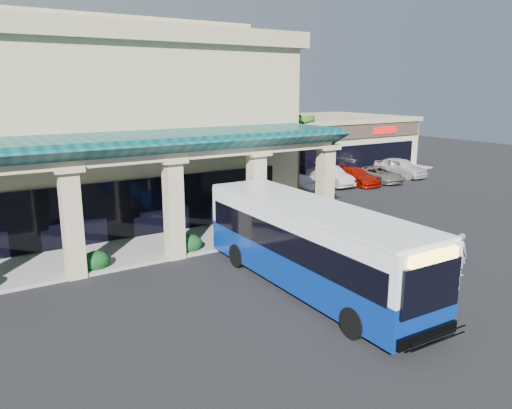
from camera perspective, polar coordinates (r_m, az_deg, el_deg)
ground at (r=20.96m, az=4.32°, el=-8.60°), size 110.00×110.00×0.00m
main_building at (r=31.78m, az=-26.02°, el=8.14°), size 30.80×14.80×11.35m
arcade at (r=23.14m, az=-22.47°, el=-0.08°), size 30.00×6.20×5.70m
strip_mall at (r=49.73m, az=4.40°, el=7.10°), size 22.50×12.50×4.90m
palm_0 at (r=33.65m, az=4.78°, el=5.58°), size 2.40×2.40×6.60m
palm_1 at (r=36.68m, az=3.16°, el=5.61°), size 2.40×2.40×5.80m
broadleaf_tree at (r=39.87m, az=-3.42°, el=5.51°), size 2.60×2.60×4.81m
transit_bus at (r=19.64m, az=6.19°, el=-4.89°), size 3.14×12.22×3.39m
pedestrian at (r=22.91m, az=22.35°, el=-5.24°), size 0.61×0.76×1.82m
car_silver at (r=36.97m, az=5.12°, el=2.32°), size 1.87×4.62×1.57m
car_white at (r=40.74m, az=8.46°, el=3.23°), size 1.99×4.81×1.55m
car_red at (r=41.52m, az=11.25°, el=3.19°), size 1.97×4.77×1.38m
car_gray at (r=43.16m, az=13.98°, el=3.36°), size 2.67×4.83×1.28m
car_extra at (r=46.11m, az=16.16°, el=4.11°), size 2.21×5.04×1.69m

